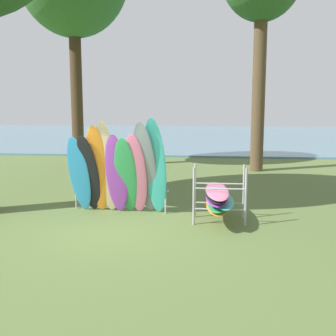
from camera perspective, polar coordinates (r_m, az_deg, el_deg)
The scene contains 4 objects.
ground_plane at distance 8.65m, azimuth -7.81°, elevation -8.38°, with size 80.00×80.00×0.00m, color #566B38.
lake_water at distance 38.70m, azimuth 3.29°, elevation 4.75°, with size 80.00×36.00×0.10m, color slate.
leaning_board_pile at distance 9.55m, azimuth -7.15°, elevation -0.53°, with size 2.47×0.93×2.29m.
board_storage_rack at distance 8.98m, azimuth 7.13°, elevation -4.12°, with size 1.15×2.13×1.25m.
Camera 1 is at (2.06, -8.03, 2.48)m, focal length 43.09 mm.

